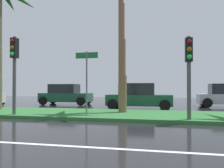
{
  "coord_description": "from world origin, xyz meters",
  "views": [
    {
      "loc": [
        2.5,
        -3.27,
        1.45
      ],
      "look_at": [
        -1.15,
        13.74,
        1.7
      ],
      "focal_mm": 36.5,
      "sensor_mm": 36.0,
      "label": 1
    }
  ],
  "objects": [
    {
      "name": "traffic_signal_median_left",
      "position": [
        -4.37,
        6.38,
        2.72
      ],
      "size": [
        0.28,
        0.43,
        3.74
      ],
      "color": "#4C4C47",
      "rests_on": "median_strip"
    },
    {
      "name": "traffic_signal_median_right",
      "position": [
        3.62,
        6.37,
        2.47
      ],
      "size": [
        0.28,
        0.43,
        3.37
      ],
      "color": "#4C4C47",
      "rests_on": "median_strip"
    },
    {
      "name": "street_name_sign",
      "position": [
        -0.94,
        7.02,
        2.08
      ],
      "size": [
        1.1,
        0.08,
        3.0
      ],
      "color": "slate",
      "rests_on": "median_strip"
    },
    {
      "name": "median_strip",
      "position": [
        0.0,
        8.0,
        0.07
      ],
      "size": [
        85.5,
        4.0,
        0.15
      ],
      "primitive_type": "cube",
      "color": "#2D6B33",
      "rests_on": "ground_plane"
    },
    {
      "name": "near_lane_divider_stripe",
      "position": [
        0.0,
        2.0,
        0.0
      ],
      "size": [
        81.0,
        0.14,
        0.01
      ],
      "primitive_type": "cube",
      "color": "white",
      "rests_on": "ground_plane"
    },
    {
      "name": "palm_tree_mid_left",
      "position": [
        -6.98,
        8.65,
        6.6
      ],
      "size": [
        4.26,
        4.31,
        7.86
      ],
      "color": "brown",
      "rests_on": "median_strip"
    },
    {
      "name": "car_in_traffic_third",
      "position": [
        1.05,
        12.03,
        0.83
      ],
      "size": [
        4.3,
        2.02,
        1.72
      ],
      "color": "#195133",
      "rests_on": "ground_plane"
    },
    {
      "name": "car_in_traffic_second",
      "position": [
        -5.44,
        14.83,
        0.83
      ],
      "size": [
        4.3,
        2.02,
        1.72
      ],
      "color": "#195133",
      "rests_on": "ground_plane"
    },
    {
      "name": "ground_plane",
      "position": [
        0.0,
        9.0,
        -0.05
      ],
      "size": [
        90.0,
        42.0,
        0.1
      ],
      "primitive_type": "cube",
      "color": "black"
    }
  ]
}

